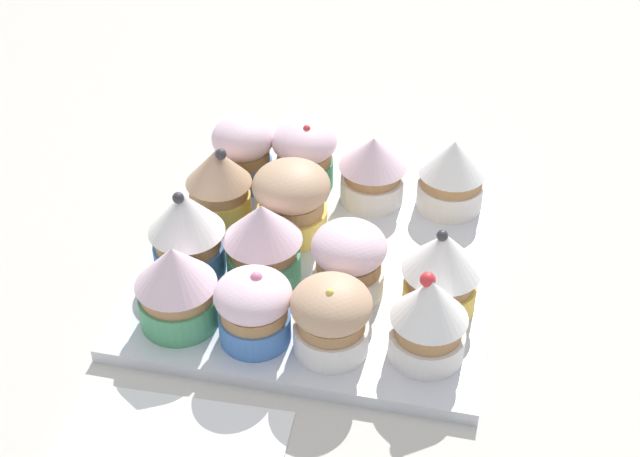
{
  "coord_description": "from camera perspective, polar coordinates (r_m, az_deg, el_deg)",
  "views": [
    {
      "loc": [
        56.54,
        12.28,
        49.97
      ],
      "look_at": [
        0.0,
        0.0,
        4.2
      ],
      "focal_mm": 49.8,
      "sensor_mm": 36.0,
      "label": 1
    }
  ],
  "objects": [
    {
      "name": "ground_plane",
      "position": [
        0.77,
        0.0,
        -3.31
      ],
      "size": [
        180.0,
        180.0,
        3.0
      ],
      "primitive_type": "cube",
      "color": "beige"
    },
    {
      "name": "baking_tray",
      "position": [
        0.76,
        0.0,
        -2.13
      ],
      "size": [
        29.17,
        29.17,
        1.2
      ],
      "color": "silver",
      "rests_on": "ground_plane"
    },
    {
      "name": "cupcake_0",
      "position": [
        0.83,
        -4.94,
        5.03
      ],
      "size": [
        5.73,
        5.73,
        6.8
      ],
      "color": "#477AC6",
      "rests_on": "baking_tray"
    },
    {
      "name": "cupcake_1",
      "position": [
        0.78,
        -6.51,
        2.88
      ],
      "size": [
        5.81,
        5.81,
        7.71
      ],
      "color": "#EFC651",
      "rests_on": "baking_tray"
    },
    {
      "name": "cupcake_2",
      "position": [
        0.73,
        -8.56,
        -0.17
      ],
      "size": [
        6.26,
        6.26,
        8.12
      ],
      "color": "#477AC6",
      "rests_on": "baking_tray"
    },
    {
      "name": "cupcake_3",
      "position": [
        0.68,
        -9.23,
        -3.61
      ],
      "size": [
        6.29,
        6.29,
        7.32
      ],
      "color": "#4C9E6B",
      "rests_on": "baking_tray"
    },
    {
      "name": "cupcake_4",
      "position": [
        0.82,
        -1.01,
        4.86
      ],
      "size": [
        6.01,
        6.01,
        6.83
      ],
      "color": "#4C9E6B",
      "rests_on": "baking_tray"
    },
    {
      "name": "cupcake_5",
      "position": [
        0.76,
        -1.84,
        1.92
      ],
      "size": [
        6.72,
        6.72,
        6.81
      ],
      "color": "#EFC651",
      "rests_on": "baking_tray"
    },
    {
      "name": "cupcake_6",
      "position": [
        0.72,
        -3.71,
        -0.76
      ],
      "size": [
        6.47,
        6.47,
        7.22
      ],
      "color": "#4C9E6B",
      "rests_on": "baking_tray"
    },
    {
      "name": "cupcake_7",
      "position": [
        0.67,
        -4.27,
        -5.09
      ],
      "size": [
        5.9,
        5.9,
        6.24
      ],
      "color": "#477AC6",
      "rests_on": "baking_tray"
    },
    {
      "name": "cupcake_8",
      "position": [
        0.8,
        3.41,
        3.89
      ],
      "size": [
        6.17,
        6.17,
        6.61
      ],
      "color": "white",
      "rests_on": "baking_tray"
    },
    {
      "name": "cupcake_9",
      "position": [
        0.7,
        1.86,
        -2.04
      ],
      "size": [
        5.99,
        5.99,
        6.52
      ],
      "color": "white",
      "rests_on": "baking_tray"
    },
    {
      "name": "cupcake_10",
      "position": [
        0.66,
        0.72,
        -5.7
      ],
      "size": [
        6.09,
        6.09,
        6.46
      ],
      "color": "white",
      "rests_on": "baking_tray"
    },
    {
      "name": "cupcake_11",
      "position": [
        0.8,
        8.46,
        3.49
      ],
      "size": [
        6.07,
        6.07,
        6.9
      ],
      "color": "white",
      "rests_on": "baking_tray"
    },
    {
      "name": "cupcake_12",
      "position": [
        0.69,
        7.83,
        -2.61
      ],
      "size": [
        6.28,
        6.28,
        7.62
      ],
      "color": "#EFC651",
      "rests_on": "baking_tray"
    },
    {
      "name": "cupcake_13",
      "position": [
        0.65,
        7.02,
        -5.75
      ],
      "size": [
        5.76,
        5.76,
        7.63
      ],
      "color": "white",
      "rests_on": "baking_tray"
    }
  ]
}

